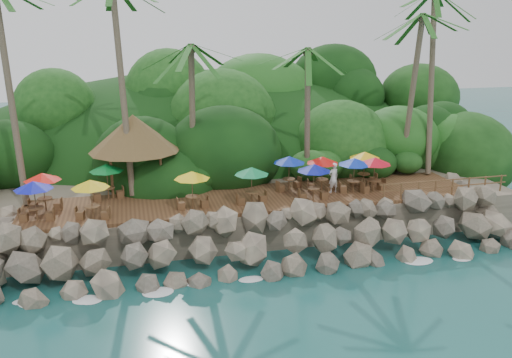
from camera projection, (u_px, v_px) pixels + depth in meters
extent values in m
plane|color=#19514F|center=(285.00, 279.00, 25.88)|extent=(140.00, 140.00, 0.00)
cube|color=gray|center=(225.00, 173.00, 40.52)|extent=(32.00, 25.20, 2.10)
ellipsoid|color=#143811|center=(210.00, 163.00, 47.81)|extent=(44.80, 28.00, 15.40)
cube|color=brown|center=(256.00, 199.00, 30.87)|extent=(26.00, 5.00, 0.20)
ellipsoid|color=white|center=(23.00, 305.00, 23.42)|extent=(1.20, 0.80, 0.06)
ellipsoid|color=white|center=(94.00, 297.00, 24.10)|extent=(1.20, 0.80, 0.06)
ellipsoid|color=white|center=(161.00, 289.00, 24.79)|extent=(1.20, 0.80, 0.06)
ellipsoid|color=white|center=(224.00, 282.00, 25.47)|extent=(1.20, 0.80, 0.06)
ellipsoid|color=white|center=(283.00, 276.00, 26.16)|extent=(1.20, 0.80, 0.06)
ellipsoid|color=white|center=(340.00, 269.00, 26.84)|extent=(1.20, 0.80, 0.06)
ellipsoid|color=white|center=(394.00, 263.00, 27.52)|extent=(1.20, 0.80, 0.06)
ellipsoid|color=white|center=(445.00, 257.00, 28.21)|extent=(1.20, 0.80, 0.06)
ellipsoid|color=white|center=(494.00, 252.00, 28.89)|extent=(1.20, 0.80, 0.06)
cylinder|color=brown|center=(11.00, 98.00, 28.49)|extent=(1.00, 2.12, 11.63)
cylinder|color=brown|center=(123.00, 91.00, 30.17)|extent=(0.76, 2.88, 11.85)
cylinder|color=brown|center=(192.00, 118.00, 31.96)|extent=(0.47, 0.87, 8.52)
ellipsoid|color=#23601E|center=(190.00, 45.00, 30.77)|extent=(6.00, 6.00, 2.40)
cylinder|color=brown|center=(307.00, 117.00, 32.90)|extent=(0.77, 0.80, 8.28)
ellipsoid|color=#23601E|center=(309.00, 49.00, 31.75)|extent=(6.00, 6.00, 2.40)
cylinder|color=brown|center=(431.00, 84.00, 34.81)|extent=(1.04, 2.55, 11.66)
cylinder|color=brown|center=(412.00, 98.00, 34.24)|extent=(0.70, 1.12, 10.26)
ellipsoid|color=#23601E|center=(418.00, 15.00, 32.81)|extent=(6.00, 6.00, 2.40)
cylinder|color=brown|center=(112.00, 178.00, 30.34)|extent=(0.16, 0.16, 2.40)
cylinder|color=brown|center=(161.00, 175.00, 30.98)|extent=(0.16, 0.16, 2.40)
cylinder|color=brown|center=(113.00, 166.00, 32.95)|extent=(0.16, 0.16, 2.40)
cylinder|color=brown|center=(158.00, 163.00, 33.59)|extent=(0.16, 0.16, 2.40)
cone|color=brown|center=(134.00, 133.00, 31.32)|extent=(5.39, 5.39, 2.20)
cylinder|color=brown|center=(322.00, 185.00, 32.03)|extent=(0.07, 0.07, 0.69)
cylinder|color=brown|center=(322.00, 179.00, 31.93)|extent=(0.78, 0.78, 0.05)
cylinder|color=brown|center=(322.00, 174.00, 31.84)|extent=(0.05, 0.05, 2.04)
cone|color=red|center=(323.00, 160.00, 31.60)|extent=(1.95, 1.95, 0.42)
cube|color=brown|center=(311.00, 187.00, 32.07)|extent=(0.47, 0.47, 0.43)
cube|color=brown|center=(332.00, 187.00, 32.06)|extent=(0.47, 0.47, 0.43)
cylinder|color=brown|center=(108.00, 194.00, 30.34)|extent=(0.07, 0.07, 0.69)
cylinder|color=brown|center=(108.00, 188.00, 30.24)|extent=(0.78, 0.78, 0.05)
cylinder|color=brown|center=(108.00, 182.00, 30.15)|extent=(0.05, 0.05, 2.04)
cone|color=#0D7C30|center=(106.00, 167.00, 29.90)|extent=(1.95, 1.95, 0.42)
cube|color=brown|center=(97.00, 197.00, 30.09)|extent=(0.47, 0.47, 0.43)
cube|color=brown|center=(120.00, 194.00, 30.66)|extent=(0.47, 0.47, 0.43)
cylinder|color=brown|center=(289.00, 184.00, 32.11)|extent=(0.07, 0.07, 0.69)
cylinder|color=brown|center=(289.00, 179.00, 32.01)|extent=(0.78, 0.78, 0.05)
cylinder|color=brown|center=(289.00, 174.00, 31.92)|extent=(0.05, 0.05, 2.04)
cone|color=#0C28A3|center=(289.00, 160.00, 31.67)|extent=(1.95, 1.95, 0.42)
cube|color=brown|center=(280.00, 188.00, 31.78)|extent=(0.51, 0.51, 0.43)
cube|color=brown|center=(297.00, 185.00, 32.50)|extent=(0.51, 0.51, 0.43)
cylinder|color=brown|center=(252.00, 198.00, 29.65)|extent=(0.07, 0.07, 0.69)
cylinder|color=brown|center=(252.00, 192.00, 29.55)|extent=(0.78, 0.78, 0.05)
cylinder|color=brown|center=(252.00, 186.00, 29.46)|extent=(0.05, 0.05, 2.04)
cone|color=#0D7C42|center=(252.00, 171.00, 29.21)|extent=(1.95, 1.95, 0.42)
cube|color=brown|center=(241.00, 201.00, 29.48)|extent=(0.42, 0.42, 0.43)
cube|color=brown|center=(263.00, 199.00, 29.89)|extent=(0.42, 0.42, 0.43)
cylinder|color=brown|center=(373.00, 186.00, 31.83)|extent=(0.07, 0.07, 0.69)
cylinder|color=brown|center=(374.00, 180.00, 31.73)|extent=(0.78, 0.78, 0.05)
cylinder|color=brown|center=(374.00, 175.00, 31.64)|extent=(0.05, 0.05, 2.04)
cone|color=red|center=(375.00, 161.00, 31.39)|extent=(1.95, 1.95, 0.42)
cube|color=brown|center=(365.00, 190.00, 31.55)|extent=(0.48, 0.48, 0.43)
cube|color=brown|center=(381.00, 186.00, 32.18)|extent=(0.48, 0.48, 0.43)
cylinder|color=brown|center=(313.00, 194.00, 30.31)|extent=(0.07, 0.07, 0.69)
cylinder|color=brown|center=(313.00, 188.00, 30.21)|extent=(0.78, 0.78, 0.05)
cylinder|color=brown|center=(314.00, 183.00, 30.12)|extent=(0.05, 0.05, 2.04)
cone|color=#0B1496|center=(314.00, 168.00, 29.88)|extent=(1.95, 1.95, 0.42)
cube|color=brown|center=(302.00, 197.00, 30.21)|extent=(0.39, 0.39, 0.43)
cube|color=brown|center=(324.00, 195.00, 30.49)|extent=(0.39, 0.39, 0.43)
cylinder|color=brown|center=(93.00, 213.00, 27.26)|extent=(0.07, 0.07, 0.69)
cylinder|color=brown|center=(92.00, 206.00, 27.16)|extent=(0.78, 0.78, 0.05)
cylinder|color=brown|center=(92.00, 200.00, 27.07)|extent=(0.05, 0.05, 2.04)
cone|color=yellow|center=(90.00, 184.00, 26.83)|extent=(1.95, 1.95, 0.42)
cube|color=brown|center=(80.00, 215.00, 27.28)|extent=(0.46, 0.46, 0.43)
cube|color=brown|center=(106.00, 215.00, 27.32)|extent=(0.46, 0.46, 0.43)
cylinder|color=brown|center=(37.00, 214.00, 27.03)|extent=(0.07, 0.07, 0.69)
cylinder|color=brown|center=(36.00, 208.00, 26.93)|extent=(0.78, 0.78, 0.05)
cylinder|color=brown|center=(35.00, 202.00, 26.84)|extent=(0.05, 0.05, 2.04)
cone|color=#0D13B3|center=(33.00, 185.00, 26.59)|extent=(1.95, 1.95, 0.42)
cube|color=brown|center=(24.00, 217.00, 26.97)|extent=(0.42, 0.42, 0.43)
cube|color=brown|center=(50.00, 216.00, 27.15)|extent=(0.42, 0.42, 0.43)
cylinder|color=brown|center=(45.00, 204.00, 28.52)|extent=(0.07, 0.07, 0.69)
cylinder|color=brown|center=(45.00, 198.00, 28.42)|extent=(0.78, 0.78, 0.05)
cylinder|color=brown|center=(44.00, 193.00, 28.33)|extent=(0.05, 0.05, 2.04)
cone|color=red|center=(42.00, 177.00, 28.08)|extent=(1.95, 1.95, 0.42)
cube|color=brown|center=(33.00, 207.00, 28.49)|extent=(0.44, 0.44, 0.43)
cube|color=brown|center=(58.00, 206.00, 28.62)|extent=(0.44, 0.44, 0.43)
cylinder|color=brown|center=(353.00, 187.00, 31.68)|extent=(0.07, 0.07, 0.69)
cylinder|color=brown|center=(354.00, 181.00, 31.58)|extent=(0.78, 0.78, 0.05)
cylinder|color=brown|center=(354.00, 176.00, 31.49)|extent=(0.05, 0.05, 2.04)
cone|color=#0D2CAD|center=(355.00, 161.00, 31.25)|extent=(1.95, 1.95, 0.42)
cube|color=brown|center=(343.00, 189.00, 31.62)|extent=(0.42, 0.42, 0.43)
cube|color=brown|center=(363.00, 188.00, 31.82)|extent=(0.42, 0.42, 0.43)
cylinder|color=brown|center=(363.00, 179.00, 33.21)|extent=(0.07, 0.07, 0.69)
cylinder|color=brown|center=(364.00, 174.00, 33.11)|extent=(0.78, 0.78, 0.05)
cylinder|color=brown|center=(364.00, 169.00, 33.02)|extent=(0.05, 0.05, 2.04)
cone|color=yellow|center=(365.00, 155.00, 32.77)|extent=(1.95, 1.95, 0.42)
cube|color=brown|center=(354.00, 182.00, 33.12)|extent=(0.41, 0.41, 0.43)
cube|color=brown|center=(373.00, 181.00, 33.36)|extent=(0.41, 0.41, 0.43)
cylinder|color=brown|center=(193.00, 203.00, 28.83)|extent=(0.07, 0.07, 0.69)
cylinder|color=brown|center=(193.00, 196.00, 28.73)|extent=(0.78, 0.78, 0.05)
cylinder|color=brown|center=(192.00, 191.00, 28.64)|extent=(0.05, 0.05, 2.04)
cone|color=yellow|center=(192.00, 175.00, 28.40)|extent=(1.95, 1.95, 0.42)
cube|color=brown|center=(181.00, 206.00, 28.67)|extent=(0.42, 0.42, 0.43)
cube|color=brown|center=(205.00, 204.00, 29.06)|extent=(0.42, 0.42, 0.43)
cylinder|color=brown|center=(384.00, 192.00, 30.08)|extent=(0.10, 0.10, 1.00)
cylinder|color=brown|center=(401.00, 191.00, 30.33)|extent=(0.10, 0.10, 1.00)
cylinder|color=brown|center=(419.00, 190.00, 30.58)|extent=(0.10, 0.10, 1.00)
cylinder|color=brown|center=(436.00, 188.00, 30.84)|extent=(0.10, 0.10, 1.00)
cylinder|color=brown|center=(452.00, 187.00, 31.09)|extent=(0.10, 0.10, 1.00)
cylinder|color=brown|center=(469.00, 186.00, 31.34)|extent=(0.10, 0.10, 1.00)
cylinder|color=brown|center=(485.00, 184.00, 31.59)|extent=(0.10, 0.10, 1.00)
cylinder|color=brown|center=(501.00, 183.00, 31.84)|extent=(0.10, 0.10, 1.00)
cube|color=brown|center=(445.00, 180.00, 30.84)|extent=(8.30, 0.06, 0.06)
cube|color=brown|center=(444.00, 187.00, 30.95)|extent=(8.30, 0.06, 0.06)
imported|color=white|center=(333.00, 178.00, 31.47)|extent=(0.75, 0.58, 1.82)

